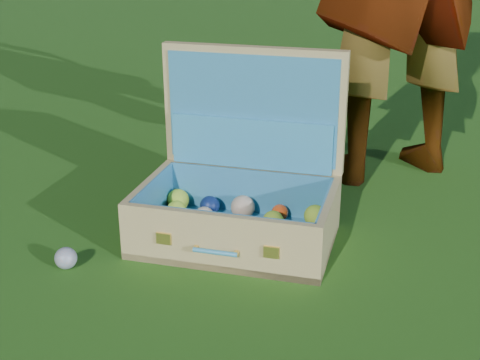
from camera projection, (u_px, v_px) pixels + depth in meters
The scene contains 3 objects.
ground at pixel (236, 255), 1.86m from camera, with size 60.00×60.00×0.00m, color #215114.
stray_ball at pixel (66, 258), 1.78m from camera, with size 0.06×0.06×0.06m, color teal.
suitcase at pixel (241, 186), 1.93m from camera, with size 0.59×0.45×0.53m.
Camera 1 is at (0.28, -1.62, 0.88)m, focal length 50.00 mm.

